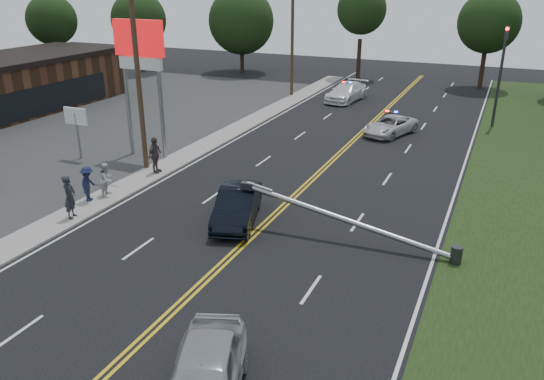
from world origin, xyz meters
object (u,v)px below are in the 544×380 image
at_px(small_sign, 76,121).
at_px(waiting_sedan, 204,379).
at_px(emergency_b, 346,92).
at_px(utility_pole_far, 292,39).
at_px(fallen_streetlight, 357,223).
at_px(traffic_signal, 501,68).
at_px(utility_pole_mid, 138,80).
at_px(pylon_sign, 140,56).
at_px(bystander_b, 107,179).
at_px(bystander_d, 155,155).
at_px(emergency_a, 390,126).
at_px(bystander_a, 70,197).
at_px(bystander_c, 88,184).
at_px(crashed_sedan, 237,205).

xyz_separation_m(small_sign, waiting_sedan, (17.09, -14.16, -1.52)).
bearing_deg(emergency_b, utility_pole_far, -171.85).
xyz_separation_m(fallen_streetlight, utility_pole_far, (-13.39, 26.00, 4.17)).
xyz_separation_m(traffic_signal, emergency_b, (-12.30, 4.05, -3.41)).
bearing_deg(utility_pole_mid, fallen_streetlight, -16.64).
bearing_deg(traffic_signal, pylon_sign, -139.61).
distance_m(fallen_streetlight, bystander_b, 12.62).
distance_m(small_sign, fallen_streetlight, 18.68).
bearing_deg(bystander_d, pylon_sign, 37.72).
bearing_deg(pylon_sign, utility_pole_mid, -56.98).
height_order(emergency_a, bystander_a, bystander_a).
bearing_deg(emergency_b, bystander_c, -92.27).
bearing_deg(traffic_signal, small_sign, -141.10).
xyz_separation_m(waiting_sedan, emergency_a, (-1.18, 26.94, -0.17)).
bearing_deg(traffic_signal, bystander_a, -123.35).
distance_m(waiting_sedan, bystander_d, 17.73).
height_order(bystander_a, bystander_d, bystander_d).
bearing_deg(small_sign, utility_pole_far, 77.69).
bearing_deg(crashed_sedan, emergency_a, 61.75).
bearing_deg(utility_pole_mid, traffic_signal, 45.80).
distance_m(bystander_b, bystander_d, 3.69).
height_order(bystander_a, bystander_c, bystander_a).
height_order(traffic_signal, bystander_d, traffic_signal).
height_order(waiting_sedan, emergency_a, waiting_sedan).
height_order(pylon_sign, emergency_b, pylon_sign).
relative_size(emergency_a, emergency_b, 0.84).
xyz_separation_m(utility_pole_far, bystander_b, (0.77, -26.15, -4.14)).
distance_m(utility_pole_mid, waiting_sedan, 19.23).
xyz_separation_m(crashed_sedan, bystander_c, (-7.49, -1.06, 0.21)).
relative_size(small_sign, emergency_a, 0.68).
xyz_separation_m(emergency_a, emergency_b, (-5.90, 9.27, 0.16)).
distance_m(pylon_sign, bystander_c, 8.86).
relative_size(pylon_sign, small_sign, 2.58).
relative_size(bystander_c, bystander_d, 0.86).
distance_m(utility_pole_mid, utility_pole_far, 22.00).
relative_size(emergency_b, bystander_d, 2.72).
xyz_separation_m(emergency_b, bystander_a, (-4.11, -28.99, 0.32)).
relative_size(traffic_signal, crashed_sedan, 1.51).
bearing_deg(bystander_c, bystander_b, -39.24).
xyz_separation_m(pylon_sign, utility_pole_mid, (1.30, -2.00, -0.91)).
xyz_separation_m(fallen_streetlight, bystander_b, (-12.61, -0.15, 0.03)).
bearing_deg(waiting_sedan, emergency_a, 71.56).
bearing_deg(small_sign, traffic_signal, 38.90).
distance_m(pylon_sign, waiting_sedan, 21.74).
bearing_deg(bystander_a, utility_pole_far, -16.47).
xyz_separation_m(utility_pole_mid, bystander_c, (0.45, -5.10, -4.10)).
bearing_deg(utility_pole_mid, emergency_b, 76.73).
bearing_deg(bystander_d, traffic_signal, -47.16).
distance_m(bystander_a, bystander_d, 6.47).
height_order(pylon_sign, waiting_sedan, pylon_sign).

